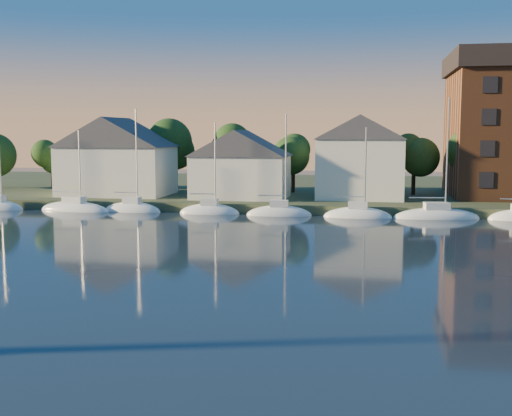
# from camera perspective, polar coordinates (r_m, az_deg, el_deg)

# --- Properties ---
(ground) EXTENTS (260.00, 260.00, 0.00)m
(ground) POSITION_cam_1_polar(r_m,az_deg,el_deg) (21.97, -16.10, -17.12)
(ground) COLOR black
(ground) RESTS_ON ground
(shoreline_land) EXTENTS (160.00, 50.00, 2.00)m
(shoreline_land) POSITION_cam_1_polar(r_m,az_deg,el_deg) (93.82, 4.43, 1.34)
(shoreline_land) COLOR #344226
(shoreline_land) RESTS_ON ground
(wooden_dock) EXTENTS (120.00, 3.00, 1.00)m
(wooden_dock) POSITION_cam_1_polar(r_m,az_deg,el_deg) (71.10, 2.61, -0.37)
(wooden_dock) COLOR brown
(wooden_dock) RESTS_ON ground
(clubhouse_west) EXTENTS (13.65, 9.45, 9.64)m
(clubhouse_west) POSITION_cam_1_polar(r_m,az_deg,el_deg) (82.13, -12.26, 4.59)
(clubhouse_west) COLOR white
(clubhouse_west) RESTS_ON shoreline_land
(clubhouse_centre) EXTENTS (11.55, 8.40, 8.08)m
(clubhouse_centre) POSITION_cam_1_polar(r_m,az_deg,el_deg) (76.56, -1.35, 4.00)
(clubhouse_centre) COLOR white
(clubhouse_centre) RESTS_ON shoreline_land
(clubhouse_east) EXTENTS (10.50, 8.40, 9.80)m
(clubhouse_east) POSITION_cam_1_polar(r_m,az_deg,el_deg) (77.03, 9.24, 4.58)
(clubhouse_east) COLOR white
(clubhouse_east) RESTS_ON shoreline_land
(tree_line) EXTENTS (93.40, 5.40, 8.90)m
(tree_line) POSITION_cam_1_polar(r_m,az_deg,el_deg) (81.29, 5.05, 5.57)
(tree_line) COLOR #362118
(tree_line) RESTS_ON shoreline_land
(moored_fleet) EXTENTS (95.50, 2.40, 12.05)m
(moored_fleet) POSITION_cam_1_polar(r_m,az_deg,el_deg) (67.72, 5.64, -0.67)
(moored_fleet) COLOR white
(moored_fleet) RESTS_ON ground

